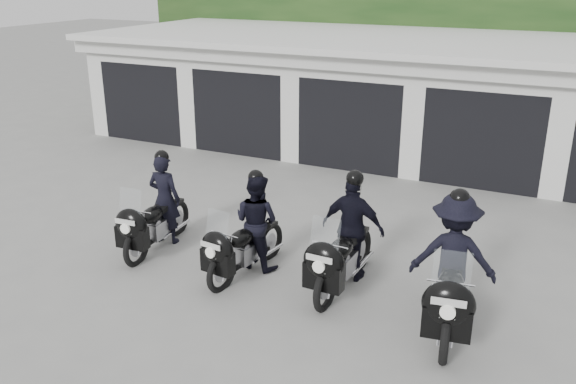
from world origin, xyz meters
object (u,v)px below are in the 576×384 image
at_px(police_bike_c, 348,237).
at_px(police_bike_d, 452,267).
at_px(police_bike_b, 250,229).
at_px(police_bike_a, 157,210).

relative_size(police_bike_c, police_bike_d, 0.95).
distance_m(police_bike_b, police_bike_d, 3.25).
height_order(police_bike_a, police_bike_b, police_bike_a).
height_order(police_bike_a, police_bike_c, police_bike_c).
height_order(police_bike_b, police_bike_d, police_bike_d).
distance_m(police_bike_c, police_bike_d, 1.73).
bearing_deg(police_bike_d, police_bike_b, 168.27).
distance_m(police_bike_a, police_bike_b, 1.90).
bearing_deg(police_bike_b, police_bike_a, -174.20).
xyz_separation_m(police_bike_c, police_bike_d, (1.67, -0.44, 0.05)).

